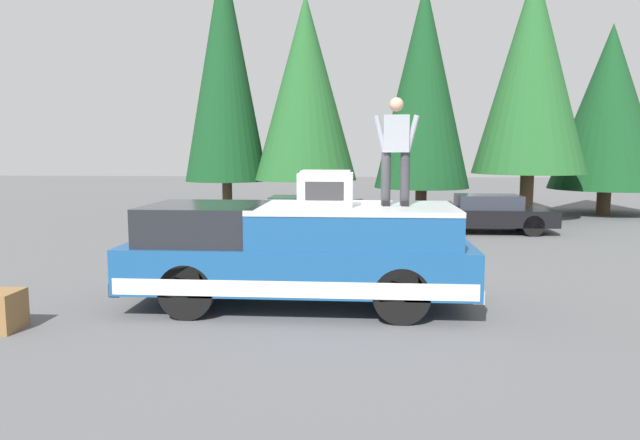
{
  "coord_description": "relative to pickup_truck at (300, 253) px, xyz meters",
  "views": [
    {
      "loc": [
        -9.61,
        -0.8,
        2.53
      ],
      "look_at": [
        0.08,
        -0.06,
        1.35
      ],
      "focal_mm": 32.54,
      "sensor_mm": 36.0,
      "label": 1
    }
  ],
  "objects": [
    {
      "name": "conifer_far_left",
      "position": [
        14.3,
        -10.44,
        3.28
      ],
      "size": [
        4.29,
        4.29,
        7.32
      ],
      "color": "#4C3826",
      "rests_on": "ground"
    },
    {
      "name": "conifer_right",
      "position": [
        13.9,
        4.5,
        4.92
      ],
      "size": [
        3.29,
        3.29,
        10.33
      ],
      "color": "#4C3826",
      "rests_on": "ground"
    },
    {
      "name": "conifer_left",
      "position": [
        12.31,
        -6.92,
        4.43
      ],
      "size": [
        3.97,
        3.97,
        8.95
      ],
      "color": "#4C3826",
      "rests_on": "ground"
    },
    {
      "name": "compressor_unit",
      "position": [
        -0.15,
        -0.43,
        1.05
      ],
      "size": [
        0.65,
        0.84,
        0.56
      ],
      "color": "white",
      "rests_on": "pickup_truck"
    },
    {
      "name": "person_on_truck_bed",
      "position": [
        0.04,
        -1.52,
        1.68
      ],
      "size": [
        0.29,
        0.72,
        1.69
      ],
      "color": "#333338",
      "rests_on": "pickup_truck"
    },
    {
      "name": "conifer_center_left",
      "position": [
        12.08,
        -3.1,
        3.93
      ],
      "size": [
        3.4,
        3.4,
        8.47
      ],
      "color": "#4C3826",
      "rests_on": "ground"
    },
    {
      "name": "conifer_center_right",
      "position": [
        13.19,
        1.22,
        3.98
      ],
      "size": [
        3.91,
        3.91,
        8.36
      ],
      "color": "#4C3826",
      "rests_on": "ground"
    },
    {
      "name": "parked_car_navy",
      "position": [
        7.72,
        0.85,
        -0.29
      ],
      "size": [
        1.64,
        4.1,
        1.16
      ],
      "color": "navy",
      "rests_on": "ground"
    },
    {
      "name": "ground_plane",
      "position": [
        0.42,
        -0.24,
        -0.87
      ],
      "size": [
        90.0,
        90.0,
        0.0
      ],
      "primitive_type": "plane",
      "color": "#565659"
    },
    {
      "name": "parked_car_black",
      "position": [
        8.82,
        -4.75,
        -0.29
      ],
      "size": [
        1.64,
        4.1,
        1.16
      ],
      "color": "black",
      "rests_on": "ground"
    },
    {
      "name": "pickup_truck",
      "position": [
        0.0,
        0.0,
        0.0
      ],
      "size": [
        2.01,
        5.54,
        1.65
      ],
      "color": "navy",
      "rests_on": "ground"
    }
  ]
}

